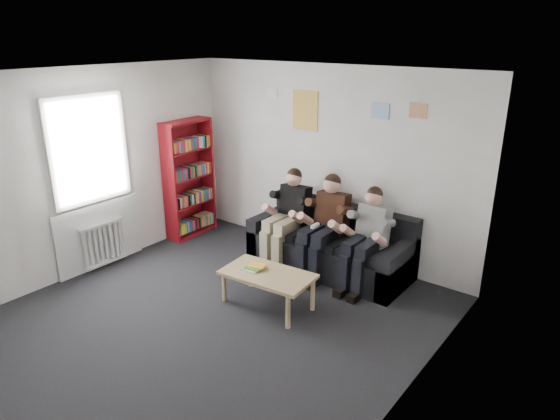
{
  "coord_description": "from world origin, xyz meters",
  "views": [
    {
      "loc": [
        3.62,
        -3.3,
        3.1
      ],
      "look_at": [
        0.07,
        1.3,
        1.01
      ],
      "focal_mm": 32.0,
      "sensor_mm": 36.0,
      "label": 1
    }
  ],
  "objects_px": {
    "person_left": "(286,217)",
    "person_middle": "(323,227)",
    "person_right": "(365,239)",
    "bookshelf": "(189,179)",
    "sofa": "(331,247)",
    "coffee_table": "(268,277)"
  },
  "relations": [
    {
      "from": "person_right",
      "to": "person_middle",
      "type": "bearing_deg",
      "value": -177.22
    },
    {
      "from": "sofa",
      "to": "coffee_table",
      "type": "distance_m",
      "value": 1.32
    },
    {
      "from": "sofa",
      "to": "bookshelf",
      "type": "distance_m",
      "value": 2.53
    },
    {
      "from": "sofa",
      "to": "person_left",
      "type": "xyz_separation_m",
      "value": [
        -0.62,
        -0.2,
        0.36
      ]
    },
    {
      "from": "person_middle",
      "to": "person_right",
      "type": "relative_size",
      "value": 1.04
    },
    {
      "from": "coffee_table",
      "to": "person_right",
      "type": "xyz_separation_m",
      "value": [
        0.67,
        1.12,
        0.27
      ]
    },
    {
      "from": "bookshelf",
      "to": "person_right",
      "type": "xyz_separation_m",
      "value": [
        3.05,
        0.11,
        -0.27
      ]
    },
    {
      "from": "person_left",
      "to": "person_right",
      "type": "distance_m",
      "value": 1.23
    },
    {
      "from": "person_left",
      "to": "bookshelf",
      "type": "bearing_deg",
      "value": 178.71
    },
    {
      "from": "person_middle",
      "to": "person_left",
      "type": "bearing_deg",
      "value": 173.96
    },
    {
      "from": "bookshelf",
      "to": "person_right",
      "type": "distance_m",
      "value": 3.07
    },
    {
      "from": "sofa",
      "to": "bookshelf",
      "type": "height_order",
      "value": "bookshelf"
    },
    {
      "from": "person_middle",
      "to": "person_right",
      "type": "height_order",
      "value": "person_middle"
    },
    {
      "from": "coffee_table",
      "to": "person_right",
      "type": "height_order",
      "value": "person_right"
    },
    {
      "from": "person_right",
      "to": "person_left",
      "type": "bearing_deg",
      "value": -177.47
    },
    {
      "from": "bookshelf",
      "to": "person_middle",
      "type": "xyz_separation_m",
      "value": [
        2.43,
        0.11,
        -0.25
      ]
    },
    {
      "from": "sofa",
      "to": "person_left",
      "type": "height_order",
      "value": "person_left"
    },
    {
      "from": "person_left",
      "to": "person_middle",
      "type": "distance_m",
      "value": 0.62
    },
    {
      "from": "sofa",
      "to": "person_left",
      "type": "distance_m",
      "value": 0.74
    },
    {
      "from": "person_middle",
      "to": "sofa",
      "type": "bearing_deg",
      "value": 84.13
    },
    {
      "from": "person_left",
      "to": "person_middle",
      "type": "relative_size",
      "value": 0.98
    },
    {
      "from": "bookshelf",
      "to": "person_middle",
      "type": "relative_size",
      "value": 1.36
    }
  ]
}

